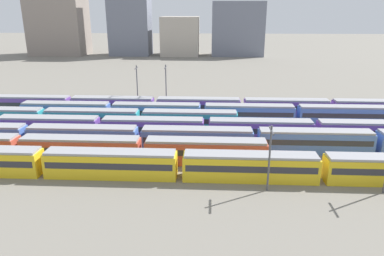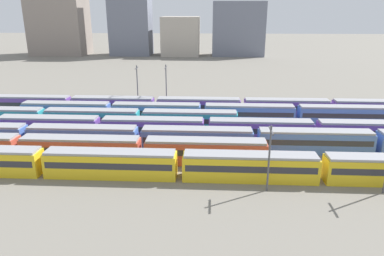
% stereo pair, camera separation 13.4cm
% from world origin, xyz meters
% --- Properties ---
extents(ground_plane, '(600.00, 600.00, 0.00)m').
position_xyz_m(ground_plane, '(0.00, 15.60, 0.00)').
color(ground_plane, slate).
extents(train_track_0, '(93.60, 3.06, 3.75)m').
position_xyz_m(train_track_0, '(35.54, 0.00, 1.90)').
color(train_track_0, yellow).
rests_on(train_track_0, ground_plane).
extents(train_track_1, '(55.80, 3.06, 3.75)m').
position_xyz_m(train_track_1, '(10.63, 5.20, 1.90)').
color(train_track_1, '#BC4C38').
rests_on(train_track_1, ground_plane).
extents(train_track_2, '(112.50, 3.06, 3.75)m').
position_xyz_m(train_track_2, '(37.48, 10.40, 1.90)').
color(train_track_2, '#4C70BC').
rests_on(train_track_2, ground_plane).
extents(train_track_3, '(74.70, 3.06, 3.75)m').
position_xyz_m(train_track_3, '(29.46, 15.60, 1.90)').
color(train_track_3, '#6B429E').
rests_on(train_track_3, ground_plane).
extents(train_track_4, '(55.80, 3.06, 3.75)m').
position_xyz_m(train_track_4, '(7.33, 20.80, 1.90)').
color(train_track_4, teal).
rests_on(train_track_4, ground_plane).
extents(train_track_5, '(93.60, 3.06, 3.75)m').
position_xyz_m(train_track_5, '(37.99, 26.00, 1.90)').
color(train_track_5, '#4C70BC').
rests_on(train_track_5, ground_plane).
extents(train_track_6, '(93.60, 3.06, 3.75)m').
position_xyz_m(train_track_6, '(27.54, 31.20, 1.90)').
color(train_track_6, '#6B429E').
rests_on(train_track_6, ground_plane).
extents(catenary_pole_1, '(0.24, 3.20, 10.48)m').
position_xyz_m(catenary_pole_1, '(20.17, 34.07, 5.79)').
color(catenary_pole_1, '#4C4C51').
rests_on(catenary_pole_1, ground_plane).
extents(catenary_pole_2, '(0.24, 3.20, 8.66)m').
position_xyz_m(catenary_pole_2, '(37.49, -3.03, 4.86)').
color(catenary_pole_2, '#4C4C51').
rests_on(catenary_pole_2, ground_plane).
extents(catenary_pole_3, '(0.24, 3.20, 10.23)m').
position_xyz_m(catenary_pole_3, '(13.62, 34.35, 5.67)').
color(catenary_pole_3, '#4C4C51').
rests_on(catenary_pole_3, ground_plane).
extents(distant_building_0, '(26.52, 19.15, 43.80)m').
position_xyz_m(distant_building_0, '(-46.74, 139.30, 21.90)').
color(distant_building_0, gray).
rests_on(distant_building_0, ground_plane).
extents(distant_building_1, '(19.75, 14.86, 37.67)m').
position_xyz_m(distant_building_1, '(-10.25, 139.30, 18.83)').
color(distant_building_1, slate).
rests_on(distant_building_1, ground_plane).
extents(distant_building_2, '(18.43, 18.06, 18.73)m').
position_xyz_m(distant_building_2, '(14.74, 139.30, 9.36)').
color(distant_building_2, '#B2A899').
rests_on(distant_building_2, ground_plane).
extents(distant_building_3, '(25.29, 13.89, 25.83)m').
position_xyz_m(distant_building_3, '(43.10, 139.30, 12.91)').
color(distant_building_3, slate).
rests_on(distant_building_3, ground_plane).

